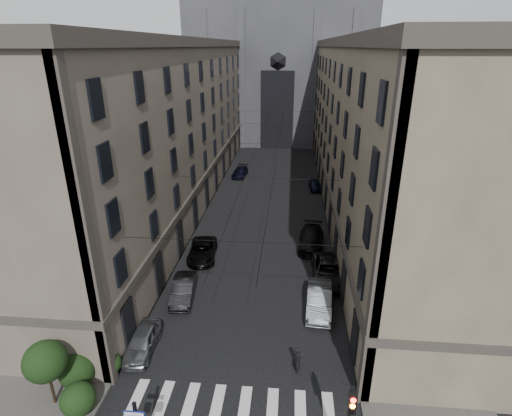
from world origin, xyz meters
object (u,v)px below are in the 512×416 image
(gothic_tower, at_px, (280,47))
(car_right_near, at_px, (319,300))
(car_left_midnear, at_px, (183,289))
(car_left_near, at_px, (142,342))
(car_left_far, at_px, (240,172))
(car_right_far, at_px, (315,185))
(car_right_midnear, at_px, (328,271))
(car_right_midfar, at_px, (311,239))
(pedestrian, at_px, (298,360))
(car_left_midfar, at_px, (202,251))

(gothic_tower, relative_size, car_right_near, 11.54)
(gothic_tower, bearing_deg, car_left_midnear, -94.82)
(car_left_near, height_order, car_left_far, car_left_near)
(car_left_far, bearing_deg, car_right_far, -19.41)
(car_right_midnear, bearing_deg, car_right_near, -101.72)
(car_right_midnear, xyz_separation_m, car_right_midfar, (-1.17, 5.78, 0.00))
(car_right_midnear, bearing_deg, car_left_far, 113.04)
(car_left_midnear, relative_size, car_right_far, 1.20)
(car_left_near, xyz_separation_m, car_right_midnear, (12.38, 9.52, 0.11))
(car_right_midnear, relative_size, pedestrian, 3.30)
(car_left_far, xyz_separation_m, pedestrian, (8.25, -37.96, 0.22))
(car_left_midnear, xyz_separation_m, car_right_midnear, (11.25, 3.63, 0.06))
(car_left_midfar, bearing_deg, car_left_far, 83.42)
(car_right_far, xyz_separation_m, pedestrian, (-2.60, -32.98, 0.24))
(car_right_far, bearing_deg, car_left_near, -115.94)
(gothic_tower, relative_size, car_left_near, 14.07)
(pedestrian, bearing_deg, car_left_midfar, 31.07)
(car_left_near, bearing_deg, car_right_midnear, 36.03)
(car_right_near, bearing_deg, car_left_far, 110.95)
(car_left_near, distance_m, car_left_midnear, 5.99)
(car_right_midnear, bearing_deg, car_right_far, 91.51)
(car_right_midnear, height_order, car_right_midfar, car_right_midfar)
(car_left_midnear, xyz_separation_m, car_right_near, (10.26, -0.57, 0.08))
(car_left_midfar, distance_m, car_right_near, 12.28)
(car_right_near, relative_size, pedestrian, 2.85)
(car_right_midfar, xyz_separation_m, car_right_far, (1.18, 16.77, -0.16))
(car_left_midnear, height_order, car_right_far, car_left_midnear)
(car_left_midnear, distance_m, car_right_far, 28.50)
(car_right_near, bearing_deg, gothic_tower, 98.60)
(car_right_midnear, bearing_deg, car_left_midnear, -160.55)
(car_left_midfar, bearing_deg, gothic_tower, 78.88)
(car_left_far, distance_m, pedestrian, 38.84)
(gothic_tower, relative_size, car_left_midnear, 12.70)
(pedestrian, bearing_deg, car_left_near, 82.62)
(pedestrian, bearing_deg, car_right_midfar, -7.04)
(car_left_midnear, height_order, car_right_midnear, car_right_midnear)
(gothic_tower, height_order, car_right_midnear, gothic_tower)
(car_left_midnear, bearing_deg, car_left_near, -107.07)
(gothic_tower, xyz_separation_m, car_left_midnear, (-5.07, -60.16, -17.05))
(car_left_far, bearing_deg, car_right_midnear, -63.28)
(pedestrian, bearing_deg, car_right_near, -16.39)
(car_right_midfar, distance_m, pedestrian, 16.28)
(car_left_midfar, xyz_separation_m, car_right_midnear, (11.15, -2.70, 0.09))
(gothic_tower, xyz_separation_m, car_right_near, (5.19, -60.73, -16.97))
(car_left_far, height_order, pedestrian, pedestrian)
(car_left_near, bearing_deg, car_left_far, 86.09)
(car_left_midnear, xyz_separation_m, car_left_far, (0.42, 31.16, -0.09))
(car_right_far, bearing_deg, car_left_far, 150.56)
(car_right_far, bearing_deg, pedestrian, -99.30)
(car_left_midnear, bearing_deg, gothic_tower, 78.99)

